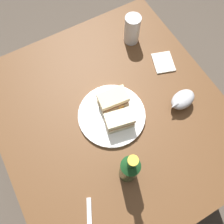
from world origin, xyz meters
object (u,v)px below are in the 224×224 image
sandwich_half_left (120,120)px  sandwich_half_right (113,100)px  pint_glass (132,31)px  cider_bottle (129,169)px  gravy_boat (183,100)px  napkin (163,62)px  plate (112,115)px

sandwich_half_left → sandwich_half_right: (-0.09, 0.02, -0.00)m
pint_glass → cider_bottle: (0.54, -0.34, 0.04)m
sandwich_half_left → cider_bottle: 0.21m
gravy_boat → napkin: size_ratio=1.19×
pint_glass → cider_bottle: cider_bottle is taller
plate → cider_bottle: bearing=-14.9°
sandwich_half_right → gravy_boat: sandwich_half_right is taller
sandwich_half_left → sandwich_half_right: size_ratio=0.98×
sandwich_half_left → pint_glass: bearing=143.0°
sandwich_half_left → pint_glass: size_ratio=0.87×
sandwich_half_left → napkin: sandwich_half_left is taller
gravy_boat → napkin: (-0.21, 0.06, -0.04)m
cider_bottle → napkin: cider_bottle is taller
sandwich_half_right → cider_bottle: size_ratio=0.48×
gravy_boat → plate: bearing=-108.4°
sandwich_half_right → pint_glass: 0.36m
sandwich_half_left → pint_glass: (-0.36, 0.27, 0.01)m
sandwich_half_right → sandwich_half_left: bearing=-11.8°
gravy_boat → napkin: bearing=165.3°
plate → gravy_boat: gravy_boat is taller
pint_glass → cider_bottle: bearing=-32.1°
gravy_boat → cider_bottle: size_ratio=0.50×
plate → napkin: bearing=108.9°
plate → sandwich_half_left: size_ratio=2.30×
sandwich_half_left → gravy_boat: (0.05, 0.28, -0.01)m
plate → pint_glass: (-0.31, 0.28, 0.06)m
sandwich_half_left → napkin: size_ratio=1.12×
sandwich_half_left → pint_glass: pint_glass is taller
cider_bottle → gravy_boat: bearing=112.3°
gravy_boat → pint_glass: bearing=-179.0°
cider_bottle → napkin: (-0.35, 0.40, -0.10)m
cider_bottle → sandwich_half_right: bearing=161.7°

